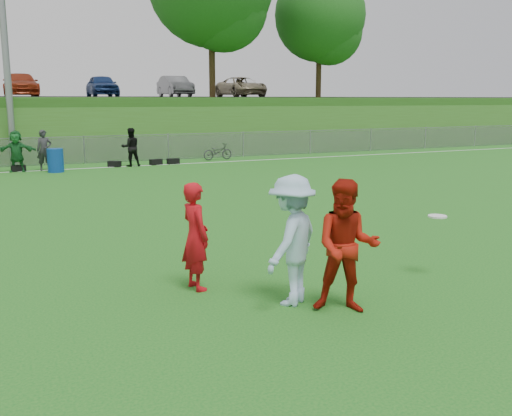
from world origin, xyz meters
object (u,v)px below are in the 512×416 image
player_red_center (347,246)px  bicycle (218,152)px  player_red_left (195,236)px  player_blue (292,240)px  recycling_bin (55,160)px  frisbee (437,216)px

player_red_center → bicycle: 20.65m
player_red_left → player_red_center: player_red_center is taller
player_red_left → player_blue: player_blue is taller
player_blue → recycling_bin: (-1.59, 17.47, -0.46)m
player_blue → bicycle: player_blue is taller
recycling_bin → bicycle: (7.74, 1.80, -0.08)m
recycling_bin → frisbee: bearing=-75.8°
player_red_center → player_blue: bearing=164.6°
player_blue → player_red_center: bearing=95.5°
player_blue → bicycle: (6.15, 19.27, -0.54)m
player_red_center → player_blue: player_blue is taller
player_red_left → player_red_center: (1.59, -1.79, 0.09)m
player_red_left → bicycle: 19.46m
player_blue → bicycle: 20.24m
frisbee → recycling_bin: bearing=104.2°
recycling_bin → bicycle: size_ratio=0.63×
frisbee → bicycle: 19.43m
player_red_center → recycling_bin: 18.19m
player_red_center → player_blue: 0.80m
frisbee → recycling_bin: (-4.39, 17.33, -0.55)m
player_red_center → bicycle: (5.61, 19.86, -0.54)m
player_red_left → player_blue: 1.60m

